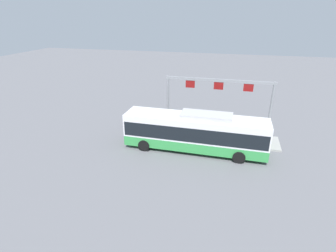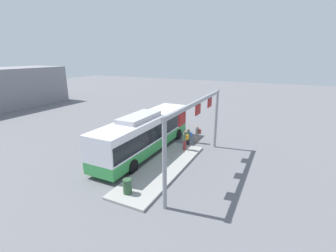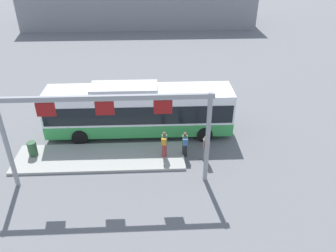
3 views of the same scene
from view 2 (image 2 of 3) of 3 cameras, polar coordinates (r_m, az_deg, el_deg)
ground_plane at (r=20.89m, az=-5.27°, el=-6.05°), size 120.00×120.00×0.00m
platform_curb at (r=17.73m, az=-1.19°, el=-10.01°), size 10.00×2.80×0.16m
bus_main at (r=20.25m, az=-5.42°, el=-1.32°), size 11.96×2.75×3.46m
person_boarding at (r=21.66m, az=4.93°, el=-2.67°), size 0.34×0.52×1.67m
person_waiting_near at (r=22.56m, az=7.08°, el=-1.94°), size 0.39×0.56×1.67m
person_waiting_mid at (r=20.48m, az=4.11°, el=-3.33°), size 0.38×0.56×1.67m
platform_sign_gantry at (r=16.40m, az=7.11°, el=1.58°), size 10.44×0.24×5.20m
trash_bin at (r=14.67m, az=-9.71°, el=-14.05°), size 0.52×0.52×0.90m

